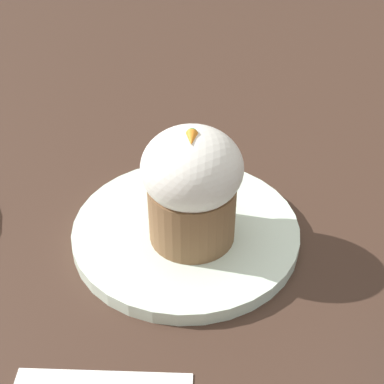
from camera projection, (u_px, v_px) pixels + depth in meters
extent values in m
plane|color=#3D281E|center=(186.00, 236.00, 0.49)|extent=(4.00, 4.00, 0.00)
cylinder|color=silver|center=(186.00, 231.00, 0.49)|extent=(0.21, 0.21, 0.01)
cylinder|color=brown|center=(192.00, 211.00, 0.46)|extent=(0.08, 0.08, 0.05)
ellipsoid|color=white|center=(192.00, 168.00, 0.43)|extent=(0.08, 0.08, 0.07)
cone|color=orange|center=(191.00, 139.00, 0.41)|extent=(0.01, 0.01, 0.01)
sphere|color=green|center=(192.00, 134.00, 0.41)|extent=(0.01, 0.01, 0.01)
cube|color=#B7B7BC|center=(200.00, 190.00, 0.53)|extent=(0.08, 0.04, 0.00)
ellipsoid|color=#B7B7BC|center=(179.00, 222.00, 0.49)|extent=(0.05, 0.04, 0.01)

